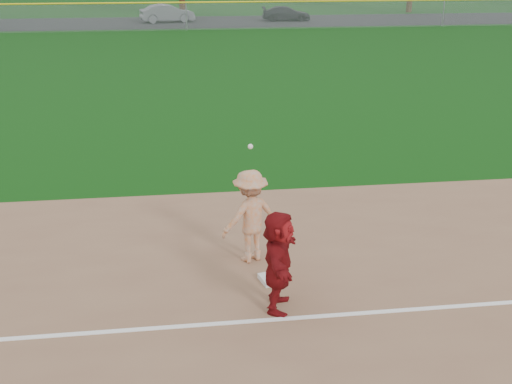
{
  "coord_description": "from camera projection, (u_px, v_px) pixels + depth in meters",
  "views": [
    {
      "loc": [
        -1.47,
        -9.35,
        5.38
      ],
      "look_at": [
        0.0,
        1.5,
        1.3
      ],
      "focal_mm": 45.0,
      "sensor_mm": 36.0,
      "label": 1
    }
  ],
  "objects": [
    {
      "name": "foul_line",
      "position": [
        276.0,
        319.0,
        10.0
      ],
      "size": [
        60.0,
        0.1,
        0.01
      ],
      "primitive_type": "cube",
      "color": "white",
      "rests_on": "infield_dirt"
    },
    {
      "name": "parking_asphalt",
      "position": [
        184.0,
        22.0,
        53.46
      ],
      "size": [
        120.0,
        10.0,
        0.01
      ],
      "primitive_type": "cube",
      "color": "black",
      "rests_on": "ground"
    },
    {
      "name": "first_base_play",
      "position": [
        250.0,
        216.0,
        11.67
      ],
      "size": [
        1.3,
        1.13,
        2.4
      ],
      "color": "#ACACAF",
      "rests_on": "infield_dirt"
    },
    {
      "name": "car_mid",
      "position": [
        167.0,
        13.0,
        53.01
      ],
      "size": [
        4.65,
        2.36,
        1.46
      ],
      "primitive_type": "imported",
      "rotation": [
        0.0,
        0.0,
        1.76
      ],
      "color": "slate",
      "rests_on": "parking_asphalt"
    },
    {
      "name": "outfield_fence",
      "position": [
        186.0,
        3.0,
        47.21
      ],
      "size": [
        110.0,
        0.12,
        110.0
      ],
      "color": "#999EA0",
      "rests_on": "ground"
    },
    {
      "name": "ground",
      "position": [
        268.0,
        295.0,
        10.75
      ],
      "size": [
        160.0,
        160.0,
        0.0
      ],
      "primitive_type": "plane",
      "color": "#0D3E0C",
      "rests_on": "ground"
    },
    {
      "name": "base_runner",
      "position": [
        278.0,
        261.0,
        10.05
      ],
      "size": [
        0.83,
        1.62,
        1.67
      ],
      "primitive_type": "imported",
      "rotation": [
        0.0,
        0.0,
        1.34
      ],
      "color": "maroon",
      "rests_on": "infield_dirt"
    },
    {
      "name": "first_base",
      "position": [
        272.0,
        279.0,
        11.17
      ],
      "size": [
        0.49,
        0.49,
        0.09
      ],
      "primitive_type": "cube",
      "rotation": [
        0.0,
        0.0,
        0.24
      ],
      "color": "silver",
      "rests_on": "infield_dirt"
    },
    {
      "name": "car_right",
      "position": [
        286.0,
        14.0,
        54.29
      ],
      "size": [
        4.23,
        2.01,
        1.19
      ],
      "primitive_type": "imported",
      "rotation": [
        0.0,
        0.0,
        1.49
      ],
      "color": "black",
      "rests_on": "parking_asphalt"
    }
  ]
}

